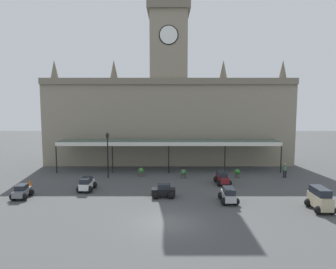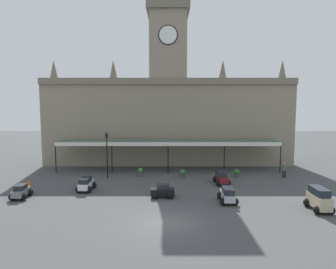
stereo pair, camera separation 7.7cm
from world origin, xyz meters
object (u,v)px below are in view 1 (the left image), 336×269
car_grey_sedan (21,192)px  car_black_sedan (163,192)px  car_silver_estate (228,196)px  planter_by_canopy (183,174)px  pedestrian_crossing_forecourt (284,170)px  car_maroon_estate (221,179)px  car_white_estate (86,185)px  planter_forecourt_centre (236,173)px  car_beige_van (319,200)px  traffic_cone (29,183)px  victorian_lamppost (107,150)px  planter_near_kerb (140,172)px

car_grey_sedan → car_black_sedan: size_ratio=1.02×
car_silver_estate → planter_by_canopy: bearing=112.0°
car_grey_sedan → car_black_sedan: bearing=1.1°
planter_by_canopy → pedestrian_crossing_forecourt: bearing=0.6°
car_silver_estate → car_black_sedan: size_ratio=1.10×
car_maroon_estate → car_silver_estate: bearing=-95.3°
car_black_sedan → car_white_estate: car_white_estate is taller
planter_forecourt_centre → car_maroon_estate: bearing=-129.1°
car_white_estate → car_beige_van: bearing=-15.2°
car_white_estate → traffic_cone: (-6.11, 1.63, -0.25)m
car_black_sedan → victorian_lamppost: bearing=132.1°
planter_by_canopy → car_silver_estate: bearing=-68.0°
car_maroon_estate → pedestrian_crossing_forecourt: bearing=19.5°
car_beige_van → car_white_estate: car_beige_van is taller
car_grey_sedan → victorian_lamppost: size_ratio=0.42×
car_beige_van → planter_near_kerb: car_beige_van is taller
traffic_cone → planter_by_canopy: size_ratio=0.67×
car_black_sedan → planter_forecourt_centre: (8.04, 6.93, -0.01)m
car_silver_estate → planter_forecourt_centre: car_silver_estate is taller
car_white_estate → pedestrian_crossing_forecourt: bearing=13.5°
car_grey_sedan → pedestrian_crossing_forecourt: pedestrian_crossing_forecourt is taller
victorian_lamppost → planter_near_kerb: victorian_lamppost is taller
car_silver_estate → car_grey_sedan: size_ratio=1.08×
victorian_lamppost → traffic_cone: 8.33m
car_silver_estate → car_white_estate: (-12.60, 3.35, 0.00)m
pedestrian_crossing_forecourt → planter_forecourt_centre: 5.24m
planter_by_canopy → car_white_estate: bearing=-152.7°
car_beige_van → planter_forecourt_centre: size_ratio=2.53×
car_white_estate → victorian_lamppost: 5.60m
car_white_estate → car_grey_sedan: bearing=-156.0°
car_white_estate → pedestrian_crossing_forecourt: 21.07m
car_beige_van → victorian_lamppost: 20.90m
car_white_estate → planter_by_canopy: bearing=27.3°
car_white_estate → victorian_lamppost: (1.02, 4.88, 2.55)m
car_beige_van → traffic_cone: bearing=164.9°
planter_forecourt_centre → car_white_estate: bearing=-162.1°
car_white_estate → victorian_lamppost: victorian_lamppost is taller
car_silver_estate → planter_by_canopy: car_silver_estate is taller
car_silver_estate → victorian_lamppost: size_ratio=0.45×
car_grey_sedan → planter_near_kerb: (9.57, 7.77, -0.01)m
pedestrian_crossing_forecourt → victorian_lamppost: 19.59m
car_black_sedan → car_beige_van: bearing=-15.0°
traffic_cone → car_grey_sedan: bearing=-73.6°
car_beige_van → car_white_estate: bearing=164.8°
car_grey_sedan → planter_forecourt_centre: car_grey_sedan is taller
planter_near_kerb → car_silver_estate: bearing=-48.0°
car_maroon_estate → traffic_cone: (-19.24, -0.67, -0.25)m
car_grey_sedan → traffic_cone: 4.01m
car_silver_estate → traffic_cone: 19.37m
victorian_lamppost → car_white_estate: bearing=-101.8°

